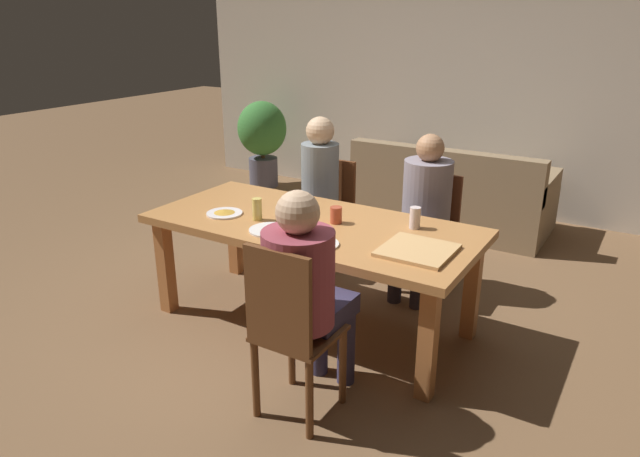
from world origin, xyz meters
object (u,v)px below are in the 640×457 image
Objects in this scene: person_0 at (317,182)px; person_2 at (424,203)px; couch at (451,198)px; pizza_box_0 at (417,250)px; potted_plant at (262,136)px; drinking_glass_1 at (336,215)px; dining_table at (312,235)px; chair_2 at (428,228)px; chair_1 at (290,329)px; drinking_glass_0 at (257,209)px; person_1 at (305,284)px; plate_1 at (270,230)px; chair_0 at (326,206)px; drinking_glass_2 at (415,218)px; plate_0 at (224,213)px; plate_2 at (317,243)px.

person_2 is at bearing 0.93° from person_0.
pizza_box_0 is at bearing -75.65° from couch.
person_0 reaches higher than potted_plant.
dining_table is at bearing -155.28° from drinking_glass_1.
potted_plant is at bearing 175.39° from couch.
drinking_glass_1 is (0.14, 0.06, 0.14)m from dining_table.
person_2 is at bearing -90.00° from chair_2.
person_0 is at bearing 117.71° from chair_1.
chair_1 is 1.09m from drinking_glass_0.
person_0 is 8.52× the size of drinking_glass_0.
drinking_glass_1 is at bearing 109.69° from person_1.
chair_1 reaches higher than dining_table.
person_2 is 1.59m from couch.
drinking_glass_1 reaches higher than couch.
person_0 is at bearing 129.08° from drinking_glass_1.
drinking_glass_1 is 0.10× the size of potted_plant.
dining_table is at bearing 119.90° from person_1.
drinking_glass_0 is at bearing 147.33° from plate_1.
dining_table is 2.48× the size of chair_0.
person_0 is 0.94m from chair_2.
chair_2 is 0.73× the size of person_2.
person_1 is 1.40× the size of chair_2.
plate_1 is 0.23m from drinking_glass_0.
person_2 is 0.99m from pizza_box_0.
drinking_glass_2 is at bearing 34.30° from plate_1.
chair_1 is 2.51× the size of pizza_box_0.
drinking_glass_2 is at bearing 18.99° from plate_0.
chair_1 reaches higher than plate_0.
pizza_box_0 is 4.02m from potted_plant.
plate_2 reaches higher than pizza_box_0.
person_2 is (0.89, -0.13, 0.21)m from chair_0.
chair_2 is 3.63× the size of plate_0.
chair_0 is at bearing 90.00° from person_0.
couch is at bearing 95.43° from person_1.
drinking_glass_2 is at bearing 80.27° from person_1.
person_2 reaches higher than drinking_glass_1.
person_2 reaches higher than plate_2.
plate_0 is (-0.11, -0.97, 0.01)m from person_0.
chair_1 is 7.10× the size of drinking_glass_2.
plate_0 reaches higher than dining_table.
drinking_glass_0 is (-0.75, 0.60, 0.09)m from person_1.
plate_0 is at bearing -57.69° from potted_plant.
person_0 is 1.27× the size of chair_1.
person_0 reaches higher than pizza_box_0.
plate_2 is at bearing -123.96° from drinking_glass_2.
chair_1 is 0.87m from pizza_box_0.
plate_0 is 0.82m from plate_2.
person_1 is 4.24m from potted_plant.
person_2 is 1.16× the size of potted_plant.
drinking_glass_0 reaches higher than plate_0.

